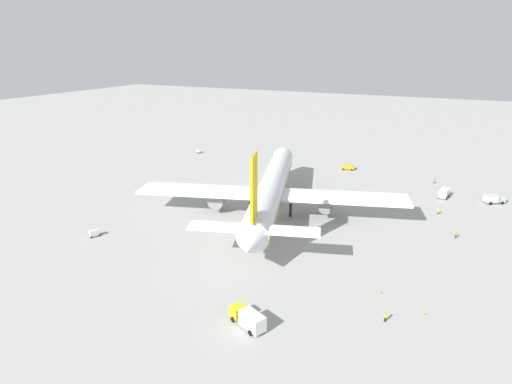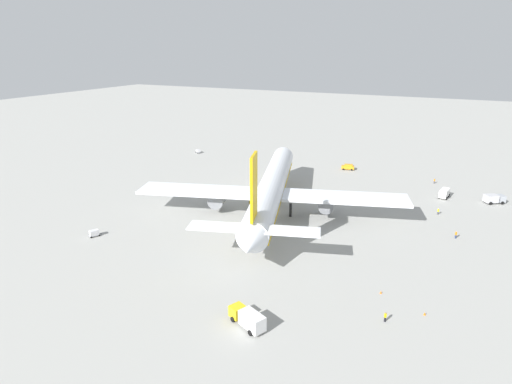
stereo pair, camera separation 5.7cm
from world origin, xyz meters
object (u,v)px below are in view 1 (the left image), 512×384
object	(u,v)px
ground_worker_0	(434,181)
service_truck_2	(444,193)
baggage_cart_1	(94,233)
ground_worker_1	(456,235)
service_van	(348,167)
traffic_cone_0	(425,314)
service_truck_0	(494,198)
service_truck_1	(248,318)
traffic_cone_1	(381,292)
ground_worker_2	(438,211)
ground_worker_3	(385,317)
baggage_cart_0	(198,151)
airliner	(271,189)

from	to	relation	value
ground_worker_0	service_truck_2	bearing A→B (deg)	-164.58
baggage_cart_1	ground_worker_1	xyz separation A→B (m)	(34.89, -74.86, 0.08)
service_van	traffic_cone_0	distance (m)	87.42
service_truck_0	service_truck_1	distance (m)	87.41
service_truck_0	traffic_cone_1	xyz separation A→B (m)	(-60.82, 19.46, -1.14)
baggage_cart_1	ground_worker_2	size ratio (longest dim) A/B	1.75
ground_worker_2	baggage_cart_1	bearing A→B (deg)	124.92
service_truck_1	ground_worker_2	distance (m)	67.79
ground_worker_3	traffic_cone_1	xyz separation A→B (m)	(8.06, 2.13, -0.58)
service_truck_2	ground_worker_3	world-z (taller)	service_truck_2
service_truck_2	baggage_cart_1	size ratio (longest dim) A/B	1.76
ground_worker_1	ground_worker_2	xyz separation A→B (m)	(14.07, 4.73, -0.04)
service_van	ground_worker_1	world-z (taller)	service_van
baggage_cart_0	traffic_cone_1	size ratio (longest dim) A/B	5.37
ground_worker_1	traffic_cone_0	bearing A→B (deg)	174.57
service_truck_1	traffic_cone_1	bearing A→B (deg)	-42.10
ground_worker_0	traffic_cone_0	world-z (taller)	ground_worker_0
ground_worker_0	ground_worker_2	world-z (taller)	ground_worker_2
ground_worker_0	service_truck_0	bearing A→B (deg)	-127.11
service_truck_1	ground_worker_3	bearing A→B (deg)	-60.80
airliner	traffic_cone_1	distance (m)	43.59
service_van	ground_worker_2	distance (m)	45.39
ground_worker_1	traffic_cone_1	distance (m)	32.86
airliner	service_van	xyz separation A→B (m)	(50.00, -7.64, -5.55)
baggage_cart_1	traffic_cone_0	bearing A→B (deg)	-89.67
traffic_cone_0	traffic_cone_1	world-z (taller)	same
service_truck_1	ground_worker_0	xyz separation A→B (m)	(91.85, -20.01, -0.70)
airliner	ground_worker_0	bearing A→B (deg)	-38.54
service_truck_0	traffic_cone_1	world-z (taller)	service_truck_0
airliner	service_truck_1	size ratio (longest dim) A/B	10.37
service_truck_1	service_truck_2	size ratio (longest dim) A/B	1.37
service_truck_1	service_van	bearing A→B (deg)	5.29
service_van	ground_worker_2	bearing A→B (deg)	-135.24
ground_worker_2	service_van	bearing A→B (deg)	44.76
baggage_cart_0	ground_worker_1	size ratio (longest dim) A/B	1.67
baggage_cart_1	traffic_cone_0	xyz separation A→B (m)	(0.42, -71.58, -0.54)
service_truck_0	traffic_cone_1	bearing A→B (deg)	162.25
ground_worker_0	service_truck_1	bearing A→B (deg)	167.71
baggage_cart_0	ground_worker_0	size ratio (longest dim) A/B	1.80
ground_worker_0	ground_worker_3	bearing A→B (deg)	179.29
ground_worker_0	ground_worker_3	xyz separation A→B (m)	(-81.23, 1.01, 0.02)
ground_worker_3	traffic_cone_0	bearing A→B (deg)	-50.44
service_truck_0	baggage_cart_1	size ratio (longest dim) A/B	1.97
ground_worker_0	baggage_cart_1	bearing A→B (deg)	138.97
baggage_cart_1	traffic_cone_1	distance (m)	64.05
baggage_cart_0	baggage_cart_1	world-z (taller)	baggage_cart_1
ground_worker_0	airliner	bearing A→B (deg)	141.46
traffic_cone_0	ground_worker_0	bearing A→B (deg)	3.37
ground_worker_2	service_truck_0	bearing A→B (deg)	-40.08
service_van	ground_worker_2	size ratio (longest dim) A/B	2.73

